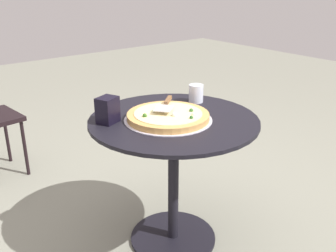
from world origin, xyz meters
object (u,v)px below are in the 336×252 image
pizza_server (166,104)px  napkin_dispenser (108,110)px  patio_table (174,154)px  drinking_cup (196,93)px  pizza_on_tray (168,116)px

pizza_server → napkin_dispenser: size_ratio=1.58×
patio_table → pizza_server: bearing=-86.3°
drinking_cup → napkin_dispenser: bearing=-3.3°
pizza_on_tray → pizza_server: pizza_server is taller
drinking_cup → pizza_on_tray: bearing=22.4°
pizza_on_tray → pizza_server: (-0.03, -0.05, 0.04)m
drinking_cup → pizza_server: bearing=14.0°
pizza_on_tray → patio_table: bearing=179.2°
patio_table → drinking_cup: size_ratio=8.58×
patio_table → drinking_cup: (-0.26, -0.12, 0.24)m
patio_table → napkin_dispenser: napkin_dispenser is taller
pizza_server → napkin_dispenser: napkin_dispenser is taller
pizza_on_tray → drinking_cup: 0.31m
pizza_server → pizza_on_tray: bearing=60.3°
pizza_on_tray → drinking_cup: size_ratio=4.38×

